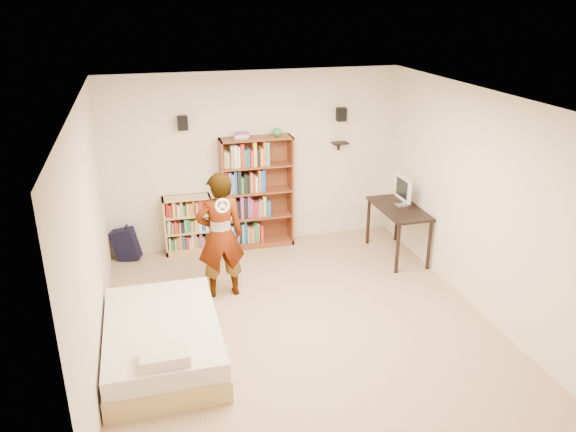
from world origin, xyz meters
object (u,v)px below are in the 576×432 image
tall_bookshelf (257,193)px  low_bookshelf (188,225)px  computer_desk (397,232)px  daybed (163,335)px  person (220,236)px

tall_bookshelf → low_bookshelf: tall_bookshelf is taller
computer_desk → daybed: (-3.56, -1.72, -0.12)m
low_bookshelf → person: size_ratio=0.53×
tall_bookshelf → computer_desk: (1.94, -0.92, -0.48)m
tall_bookshelf → low_bookshelf: (-1.08, 0.03, -0.42)m
person → computer_desk: bearing=-172.0°
low_bookshelf → tall_bookshelf: bearing=-1.4°
tall_bookshelf → low_bookshelf: size_ratio=1.94×
person → tall_bookshelf: bearing=-121.2°
tall_bookshelf → computer_desk: size_ratio=1.51×
daybed → person: bearing=55.6°
computer_desk → daybed: computer_desk is taller
low_bookshelf → person: 1.53m
daybed → person: size_ratio=1.11×
low_bookshelf → computer_desk: (3.02, -0.95, -0.06)m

